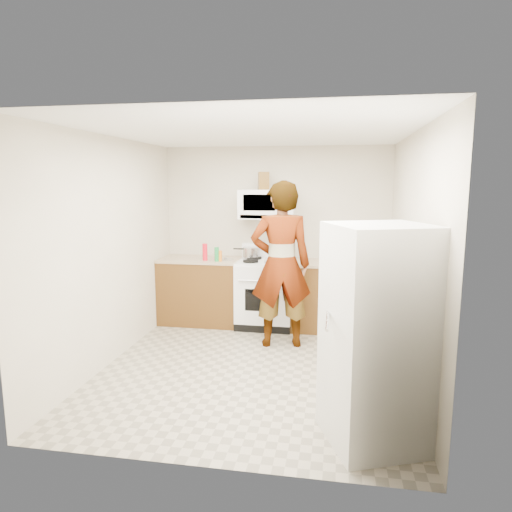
% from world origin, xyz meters
% --- Properties ---
extents(floor, '(3.60, 3.60, 0.00)m').
position_xyz_m(floor, '(0.00, 0.00, 0.00)').
color(floor, gray).
rests_on(floor, ground).
extents(back_wall, '(3.20, 0.02, 2.50)m').
position_xyz_m(back_wall, '(0.00, 1.79, 1.25)').
color(back_wall, beige).
rests_on(back_wall, floor).
extents(right_wall, '(0.02, 3.60, 2.50)m').
position_xyz_m(right_wall, '(1.59, 0.00, 1.25)').
color(right_wall, beige).
rests_on(right_wall, floor).
extents(cabinet_left, '(1.12, 0.62, 0.90)m').
position_xyz_m(cabinet_left, '(-1.04, 1.49, 0.45)').
color(cabinet_left, '#583E14').
rests_on(cabinet_left, floor).
extents(counter_left, '(1.14, 0.64, 0.03)m').
position_xyz_m(counter_left, '(-1.04, 1.49, 0.92)').
color(counter_left, tan).
rests_on(counter_left, cabinet_left).
extents(cabinet_right, '(0.80, 0.62, 0.90)m').
position_xyz_m(cabinet_right, '(0.68, 1.49, 0.45)').
color(cabinet_right, '#583E14').
rests_on(cabinet_right, floor).
extents(counter_right, '(0.82, 0.64, 0.03)m').
position_xyz_m(counter_right, '(0.68, 1.49, 0.92)').
color(counter_right, tan).
rests_on(counter_right, cabinet_right).
extents(gas_range, '(0.76, 0.65, 1.13)m').
position_xyz_m(gas_range, '(-0.10, 1.48, 0.49)').
color(gas_range, white).
rests_on(gas_range, floor).
extents(microwave, '(0.76, 0.38, 0.40)m').
position_xyz_m(microwave, '(-0.10, 1.61, 1.70)').
color(microwave, white).
rests_on(microwave, back_wall).
extents(person, '(0.82, 0.63, 2.02)m').
position_xyz_m(person, '(0.20, 0.75, 1.01)').
color(person, tan).
rests_on(person, floor).
extents(fridge, '(0.91, 0.91, 1.70)m').
position_xyz_m(fridge, '(1.17, -1.23, 0.85)').
color(fridge, silver).
rests_on(fridge, floor).
extents(kettle, '(0.17, 0.17, 0.17)m').
position_xyz_m(kettle, '(0.90, 1.66, 1.02)').
color(kettle, white).
rests_on(kettle, counter_right).
extents(jug, '(0.17, 0.17, 0.24)m').
position_xyz_m(jug, '(-0.14, 1.58, 2.02)').
color(jug, brown).
rests_on(jug, microwave).
extents(saucepan, '(0.31, 0.31, 0.13)m').
position_xyz_m(saucepan, '(-0.33, 1.64, 1.02)').
color(saucepan, '#AEAEB2').
rests_on(saucepan, gas_range).
extents(tray, '(0.26, 0.18, 0.05)m').
position_xyz_m(tray, '(0.03, 1.37, 0.96)').
color(tray, silver).
rests_on(tray, gas_range).
extents(bottle_spray, '(0.08, 0.08, 0.23)m').
position_xyz_m(bottle_spray, '(-0.92, 1.34, 1.05)').
color(bottle_spray, red).
rests_on(bottle_spray, counter_left).
extents(bottle_hot_sauce, '(0.06, 0.06, 0.15)m').
position_xyz_m(bottle_hot_sauce, '(-0.70, 1.30, 1.01)').
color(bottle_hot_sauce, orange).
rests_on(bottle_hot_sauce, counter_left).
extents(bottle_green_cap, '(0.08, 0.08, 0.20)m').
position_xyz_m(bottle_green_cap, '(-0.74, 1.29, 1.03)').
color(bottle_green_cap, '#188439').
rests_on(bottle_green_cap, counter_left).
extents(pot_lid, '(0.23, 0.23, 0.01)m').
position_xyz_m(pot_lid, '(-0.66, 1.42, 0.94)').
color(pot_lid, white).
rests_on(pot_lid, counter_left).
extents(broom, '(0.19, 0.24, 1.30)m').
position_xyz_m(broom, '(1.52, 0.72, 0.66)').
color(broom, white).
rests_on(broom, floor).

